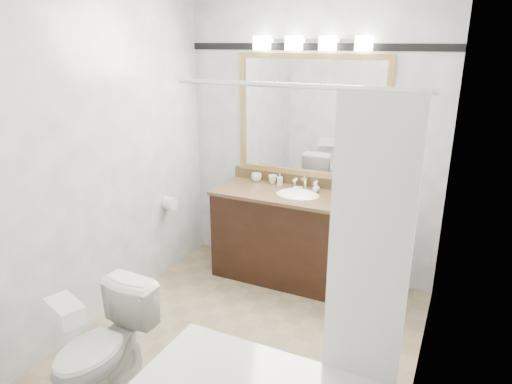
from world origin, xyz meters
The scene contains 14 objects.
room centered at (0.00, 0.00, 1.25)m, with size 2.42×2.62×2.52m.
vanity centered at (0.00, 1.02, 0.44)m, with size 1.53×0.58×0.97m.
mirror centered at (0.00, 1.28, 1.50)m, with size 1.40×0.04×1.10m.
vanity_light_bar centered at (0.00, 1.23, 2.13)m, with size 1.02×0.14×0.12m.
accent_stripe centered at (0.00, 1.29, 2.10)m, with size 2.40×0.01×0.06m, color black.
tp_roll centered at (-1.14, 0.66, 0.70)m, with size 0.12×0.12×0.11m, color white.
toilet centered at (-0.55, -0.89, 0.35)m, with size 0.39×0.69×0.70m, color white.
tissue_box centered at (-0.55, -1.12, 0.75)m, with size 0.25×0.13×0.10m, color white.
coffee_maker centered at (0.42, 1.07, 1.04)m, with size 0.19×0.25×0.38m.
cup_left centered at (-0.50, 1.22, 0.89)m, with size 0.10×0.10×0.08m, color white.
cup_right centered at (-0.33, 1.22, 0.89)m, with size 0.08×0.08×0.08m, color white.
soap_bottle_a centered at (-0.25, 1.20, 0.91)m, with size 0.05×0.05×0.11m, color white.
soap_bottle_b centered at (0.13, 1.15, 0.89)m, with size 0.06×0.06×0.08m, color white.
soap_bar centered at (-0.04, 1.13, 0.86)m, with size 0.08×0.05×0.02m, color beige.
Camera 1 is at (1.32, -2.62, 2.16)m, focal length 32.00 mm.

